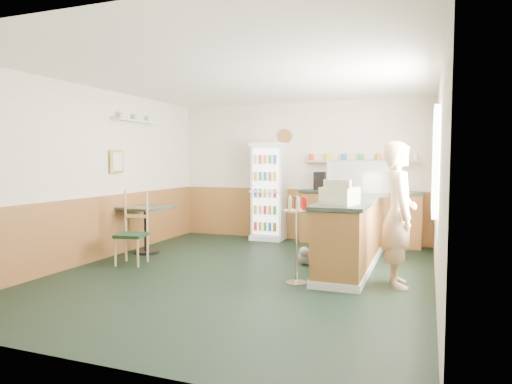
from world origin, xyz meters
The scene contains 13 objects.
ground centered at (0.00, 0.00, 0.00)m, with size 6.00×6.00×0.00m, color black.
room_envelope centered at (-0.23, 0.73, 1.52)m, with size 5.04×6.02×2.72m.
service_counter centered at (1.35, 1.07, 0.46)m, with size 0.68×3.01×1.01m.
back_counter centered at (1.19, 2.80, 0.55)m, with size 2.24×0.42×1.69m.
drinks_fridge centered at (-0.56, 2.74, 0.96)m, with size 0.63×0.53×1.91m.
display_case centered at (1.35, 1.63, 1.28)m, with size 0.97×0.51×0.55m.
cash_register centered at (1.35, -0.04, 1.12)m, with size 0.39×0.41×0.22m, color beige.
shopkeeper centered at (2.05, 0.12, 0.90)m, with size 0.60×0.43×1.80m, color tan.
condiment_stand centered at (0.84, -0.21, 0.71)m, with size 0.35×0.35×1.10m.
newspaper_rack centered at (0.99, 1.14, 0.63)m, with size 0.09×0.40×0.80m.
cafe_table centered at (-2.05, 0.73, 0.56)m, with size 0.80×0.80×0.79m.
cafe_chair centered at (-1.79, 0.04, 0.58)m, with size 0.48×0.48×1.11m.
dog_doorstop centered at (0.69, 0.85, 0.14)m, with size 0.24×0.31×0.29m.
Camera 1 is at (2.39, -5.74, 1.57)m, focal length 32.00 mm.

